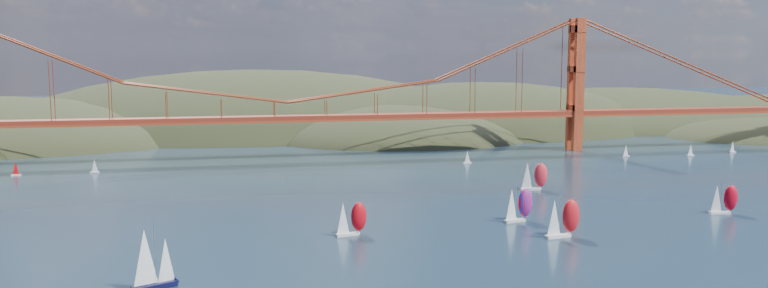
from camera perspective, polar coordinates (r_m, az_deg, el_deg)
headlands at (r=398.18m, az=-1.88°, el=-0.64°), size 725.00×225.00×96.00m
bridge at (r=291.28m, az=-7.76°, el=5.18°), size 552.00×12.00×55.00m
sloop_navy at (r=141.66m, az=-17.31°, el=-8.40°), size 8.49×6.80×12.38m
racer_0 at (r=173.17m, az=-2.56°, el=-5.66°), size 7.73×4.30×8.67m
racer_1 at (r=176.04m, az=13.42°, el=-5.46°), size 8.74×4.25×9.84m
racer_2 at (r=214.18m, az=24.44°, el=-3.81°), size 7.55×3.27×8.58m
racer_3 at (r=231.51m, az=11.33°, el=-2.38°), size 8.31×3.60×9.44m
racer_rwb at (r=189.37m, az=10.19°, el=-4.54°), size 8.32×4.85×9.33m
distant_boat_2 at (r=281.40m, az=-26.26°, el=-1.71°), size 3.00×2.00×4.70m
distant_boat_3 at (r=276.99m, az=-21.19°, el=-1.57°), size 3.00×2.00×4.70m
distant_boat_4 at (r=312.21m, az=17.95°, el=-0.47°), size 3.00×2.00×4.70m
distant_boat_5 at (r=322.61m, az=22.33°, el=-0.42°), size 3.00×2.00×4.70m
distant_boat_6 at (r=339.72m, az=25.02°, el=-0.19°), size 3.00×2.00×4.70m
distant_boat_8 at (r=280.77m, az=6.37°, el=-1.00°), size 3.00×2.00×4.70m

